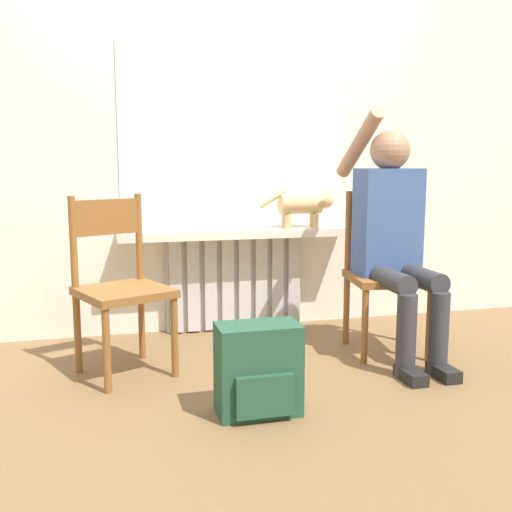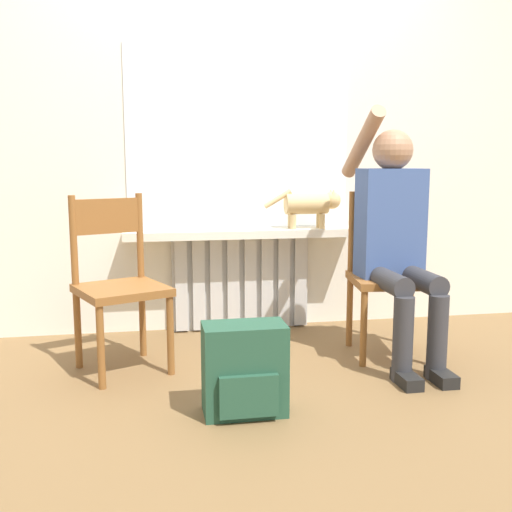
# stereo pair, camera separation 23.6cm
# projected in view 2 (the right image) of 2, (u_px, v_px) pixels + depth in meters

# --- Properties ---
(ground_plane) EXTENTS (12.00, 12.00, 0.00)m
(ground_plane) POSITION_uv_depth(u_px,v_px,m) (280.00, 396.00, 2.75)
(ground_plane) COLOR brown
(wall_with_window) EXTENTS (7.00, 0.06, 2.70)m
(wall_with_window) POSITION_uv_depth(u_px,v_px,m) (238.00, 115.00, 3.73)
(wall_with_window) COLOR white
(wall_with_window) RESTS_ON ground_plane
(radiator) EXTENTS (0.87, 0.08, 0.60)m
(radiator) POSITION_uv_depth(u_px,v_px,m) (241.00, 282.00, 3.82)
(radiator) COLOR silver
(radiator) RESTS_ON ground_plane
(windowsill) EXTENTS (1.45, 0.24, 0.05)m
(windowsill) POSITION_uv_depth(u_px,v_px,m) (243.00, 233.00, 3.70)
(windowsill) COLOR white
(windowsill) RESTS_ON radiator
(window_glass) EXTENTS (1.40, 0.01, 1.11)m
(window_glass) POSITION_uv_depth(u_px,v_px,m) (239.00, 138.00, 3.72)
(window_glass) COLOR white
(window_glass) RESTS_ON windowsill
(chair_left) EXTENTS (0.53, 0.53, 0.90)m
(chair_left) POSITION_uv_depth(u_px,v_px,m) (119.00, 282.00, 3.04)
(chair_left) COLOR brown
(chair_left) RESTS_ON ground_plane
(chair_right) EXTENTS (0.46, 0.46, 0.90)m
(chair_right) POSITION_uv_depth(u_px,v_px,m) (388.00, 272.00, 3.30)
(chair_right) COLOR brown
(chair_right) RESTS_ON ground_plane
(person) EXTENTS (0.36, 0.96, 1.35)m
(person) POSITION_uv_depth(u_px,v_px,m) (396.00, 232.00, 3.17)
(person) COLOR #333338
(person) RESTS_ON ground_plane
(cat) EXTENTS (0.49, 0.13, 0.25)m
(cat) POSITION_uv_depth(u_px,v_px,m) (311.00, 204.00, 3.71)
(cat) COLOR #DBB77A
(cat) RESTS_ON windowsill
(backpack) EXTENTS (0.35, 0.23, 0.39)m
(backpack) POSITION_uv_depth(u_px,v_px,m) (245.00, 370.00, 2.53)
(backpack) COLOR #234C38
(backpack) RESTS_ON ground_plane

